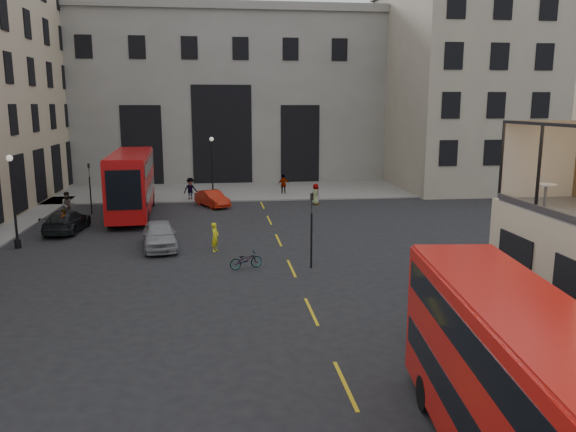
{
  "coord_description": "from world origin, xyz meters",
  "views": [
    {
      "loc": [
        -5.56,
        -14.8,
        8.08
      ],
      "look_at": [
        -2.37,
        10.46,
        3.0
      ],
      "focal_mm": 35.0,
      "sensor_mm": 36.0,
      "label": 1
    }
  ],
  "objects": [
    {
      "name": "ground",
      "position": [
        0.0,
        0.0,
        0.0
      ],
      "size": [
        140.0,
        140.0,
        0.0
      ],
      "primitive_type": "plane",
      "color": "black",
      "rests_on": "ground"
    },
    {
      "name": "gateway",
      "position": [
        -5.0,
        47.99,
        9.39
      ],
      "size": [
        35.0,
        10.6,
        18.0
      ],
      "color": "gray",
      "rests_on": "ground"
    },
    {
      "name": "building_right",
      "position": [
        20.0,
        39.97,
        10.39
      ],
      "size": [
        16.6,
        18.6,
        20.0
      ],
      "color": "#A19881",
      "rests_on": "ground"
    },
    {
      "name": "pavement_far",
      "position": [
        -6.0,
        38.0,
        0.06
      ],
      "size": [
        40.0,
        12.0,
        0.12
      ],
      "primitive_type": "cube",
      "color": "slate",
      "rests_on": "ground"
    },
    {
      "name": "traffic_light_near",
      "position": [
        -1.0,
        12.0,
        2.42
      ],
      "size": [
        0.16,
        0.2,
        3.8
      ],
      "color": "black",
      "rests_on": "ground"
    },
    {
      "name": "traffic_light_far",
      "position": [
        -15.0,
        28.0,
        2.42
      ],
      "size": [
        0.16,
        0.2,
        3.8
      ],
      "color": "black",
      "rests_on": "ground"
    },
    {
      "name": "street_lamp_a",
      "position": [
        -17.0,
        18.0,
        2.39
      ],
      "size": [
        0.36,
        0.36,
        5.33
      ],
      "color": "black",
      "rests_on": "ground"
    },
    {
      "name": "street_lamp_b",
      "position": [
        -6.0,
        34.0,
        2.39
      ],
      "size": [
        0.36,
        0.36,
        5.33
      ],
      "color": "black",
      "rests_on": "ground"
    },
    {
      "name": "bus_near",
      "position": [
        0.5,
        -4.98,
        2.33
      ],
      "size": [
        3.49,
        10.58,
        4.14
      ],
      "color": "red",
      "rests_on": "ground"
    },
    {
      "name": "bus_far",
      "position": [
        -11.84,
        27.13,
        2.61
      ],
      "size": [
        3.35,
        11.78,
        4.65
      ],
      "color": "#AB0B0C",
      "rests_on": "ground"
    },
    {
      "name": "car_a",
      "position": [
        -8.92,
        16.94,
        0.78
      ],
      "size": [
        2.45,
        4.78,
        1.56
      ],
      "primitive_type": "imported",
      "rotation": [
        0.0,
        0.0,
        0.14
      ],
      "color": "gray",
      "rests_on": "ground"
    },
    {
      "name": "car_b",
      "position": [
        -6.03,
        29.99,
        0.64
      ],
      "size": [
        3.0,
        4.1,
        1.29
      ],
      "primitive_type": "imported",
      "rotation": [
        0.0,
        0.0,
        0.47
      ],
      "color": "#A61B0A",
      "rests_on": "ground"
    },
    {
      "name": "car_c",
      "position": [
        -15.28,
        22.01,
        0.7
      ],
      "size": [
        2.34,
        4.98,
        1.41
      ],
      "primitive_type": "imported",
      "rotation": [
        0.0,
        0.0,
        3.06
      ],
      "color": "black",
      "rests_on": "ground"
    },
    {
      "name": "bicycle",
      "position": [
        -4.26,
        12.32,
        0.44
      ],
      "size": [
        1.78,
        1.07,
        0.88
      ],
      "primitive_type": "imported",
      "rotation": [
        0.0,
        0.0,
        1.88
      ],
      "color": "gray",
      "rests_on": "ground"
    },
    {
      "name": "cyclist",
      "position": [
        -5.79,
        15.9,
        0.81
      ],
      "size": [
        0.59,
        0.7,
        1.63
      ],
      "primitive_type": "imported",
      "rotation": [
        0.0,
        0.0,
        1.17
      ],
      "color": "yellow",
      "rests_on": "ground"
    },
    {
      "name": "pedestrian_a",
      "position": [
        -16.29,
        26.52,
        0.96
      ],
      "size": [
        1.12,
        0.98,
        1.93
      ],
      "primitive_type": "imported",
      "rotation": [
        0.0,
        0.0,
        0.31
      ],
      "color": "gray",
      "rests_on": "ground"
    },
    {
      "name": "pedestrian_b",
      "position": [
        -7.87,
        32.97,
        0.99
      ],
      "size": [
        1.47,
        1.25,
        1.98
      ],
      "primitive_type": "imported",
      "rotation": [
        0.0,
        0.0,
        0.49
      ],
      "color": "gray",
      "rests_on": "ground"
    },
    {
      "name": "pedestrian_c",
      "position": [
        0.35,
        35.22,
        0.93
      ],
      "size": [
        1.13,
        0.57,
        1.86
      ],
      "primitive_type": "imported",
      "rotation": [
        0.0,
        0.0,
        3.26
      ],
      "color": "gray",
      "rests_on": "ground"
    },
    {
      "name": "pedestrian_d",
      "position": [
        2.36,
        29.88,
        0.86
      ],
      "size": [
        0.93,
        1.0,
        1.72
      ],
      "primitive_type": "imported",
      "rotation": [
        0.0,
        0.0,
        2.17
      ],
      "color": "gray",
      "rests_on": "ground"
    },
    {
      "name": "pedestrian_e",
      "position": [
        -15.12,
        20.7,
        0.86
      ],
      "size": [
        0.63,
        0.74,
        1.72
      ],
      "primitive_type": "imported",
      "rotation": [
        0.0,
        0.0,
        4.31
      ],
      "color": "gray",
      "rests_on": "ground"
    },
    {
      "name": "cafe_table_far",
      "position": [
        5.41,
        2.66,
        5.16
      ],
      "size": [
        0.68,
        0.68,
        0.85
      ],
      "color": "beige",
      "rests_on": "cafe_floor"
    }
  ]
}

